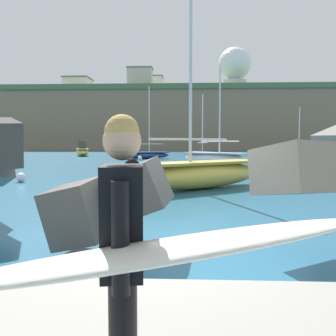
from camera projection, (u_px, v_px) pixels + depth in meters
name	position (u px, v px, depth m)	size (l,w,h in m)	color
ground_plane	(169.00, 253.00, 6.11)	(400.00, 400.00, 0.00)	#235B7A
breakwater_jetty	(138.00, 180.00, 8.02)	(32.24, 6.39, 2.43)	#3D3A38
surfer_with_board	(129.00, 254.00, 1.89)	(2.12, 1.26, 1.78)	black
boat_near_left	(301.00, 153.00, 44.14)	(4.85, 3.79, 6.09)	#EAC64C
boat_near_centre	(199.00, 173.00, 14.51)	(6.04, 5.10, 7.86)	#EAC64C
boat_near_right	(82.00, 151.00, 48.62)	(3.09, 4.80, 2.05)	#EAC64C
boat_mid_right	(215.00, 158.00, 28.82)	(5.64, 5.18, 7.81)	white
boat_far_left	(146.00, 155.00, 40.55)	(5.76, 3.95, 8.05)	navy
boat_far_centre	(201.00, 156.00, 36.41)	(2.93, 5.94, 6.61)	navy
mooring_buoy_inner	(140.00, 158.00, 37.31)	(0.44, 0.44, 0.44)	silver
mooring_buoy_middle	(292.00, 166.00, 25.36)	(0.44, 0.44, 0.44)	yellow
mooring_buoy_outer	(21.00, 177.00, 16.85)	(0.44, 0.44, 0.44)	silver
headland_bluff	(149.00, 121.00, 98.16)	(103.66, 34.42, 14.98)	#847056
radar_dome	(235.00, 67.00, 90.25)	(8.13, 8.13, 10.49)	silver
station_building_west	(151.00, 87.00, 105.10)	(7.03, 5.38, 5.96)	silver
station_building_central	(78.00, 88.00, 105.04)	(7.44, 7.96, 5.49)	silver
station_building_east	(140.00, 80.00, 94.04)	(6.60, 4.31, 6.21)	#B2ADA3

